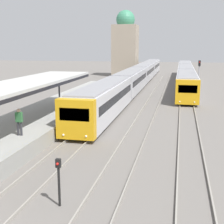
{
  "coord_description": "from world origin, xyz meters",
  "views": [
    {
      "loc": [
        6.62,
        -6.79,
        6.34
      ],
      "look_at": [
        1.85,
        14.89,
        1.62
      ],
      "focal_mm": 50.0,
      "sensor_mm": 36.0,
      "label": 1
    }
  ],
  "objects_px": {
    "signal_post_near": "(59,177)",
    "signal_mast_far": "(199,74)",
    "train_far": "(185,74)",
    "train_near": "(138,76)",
    "person_on_platform": "(19,120)"
  },
  "relations": [
    {
      "from": "signal_post_near",
      "to": "signal_mast_far",
      "type": "height_order",
      "value": "signal_mast_far"
    },
    {
      "from": "signal_post_near",
      "to": "signal_mast_far",
      "type": "relative_size",
      "value": 0.44
    },
    {
      "from": "train_far",
      "to": "signal_mast_far",
      "type": "relative_size",
      "value": 9.33
    },
    {
      "from": "signal_post_near",
      "to": "train_far",
      "type": "bearing_deg",
      "value": 83.05
    },
    {
      "from": "train_near",
      "to": "signal_mast_far",
      "type": "bearing_deg",
      "value": -46.18
    },
    {
      "from": "signal_post_near",
      "to": "train_near",
      "type": "bearing_deg",
      "value": 93.08
    },
    {
      "from": "person_on_platform",
      "to": "signal_post_near",
      "type": "xyz_separation_m",
      "value": [
        4.89,
        -5.88,
        -0.68
      ]
    },
    {
      "from": "train_far",
      "to": "signal_mast_far",
      "type": "distance_m",
      "value": 14.45
    },
    {
      "from": "train_near",
      "to": "signal_mast_far",
      "type": "distance_m",
      "value": 12.8
    },
    {
      "from": "train_far",
      "to": "signal_post_near",
      "type": "xyz_separation_m",
      "value": [
        -5.33,
        -43.71,
        -0.42
      ]
    },
    {
      "from": "train_far",
      "to": "signal_post_near",
      "type": "height_order",
      "value": "train_far"
    },
    {
      "from": "signal_post_near",
      "to": "signal_mast_far",
      "type": "distance_m",
      "value": 30.2
    },
    {
      "from": "person_on_platform",
      "to": "train_far",
      "type": "xyz_separation_m",
      "value": [
        10.22,
        37.82,
        -0.26
      ]
    },
    {
      "from": "train_near",
      "to": "train_far",
      "type": "bearing_deg",
      "value": 34.69
    },
    {
      "from": "signal_mast_far",
      "to": "train_near",
      "type": "bearing_deg",
      "value": 133.82
    }
  ]
}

